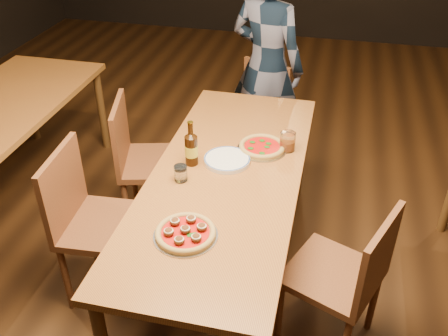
% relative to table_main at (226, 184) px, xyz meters
% --- Properties ---
extents(ground, '(9.00, 9.00, 0.00)m').
position_rel_table_main_xyz_m(ground, '(0.00, 0.00, -0.68)').
color(ground, black).
extents(table_main, '(0.80, 2.00, 0.75)m').
position_rel_table_main_xyz_m(table_main, '(0.00, 0.00, 0.00)').
color(table_main, brown).
rests_on(table_main, ground).
extents(chair_main_nw, '(0.48, 0.48, 0.97)m').
position_rel_table_main_xyz_m(chair_main_nw, '(-0.62, -0.26, -0.19)').
color(chair_main_nw, '#552A16').
rests_on(chair_main_nw, ground).
extents(chair_main_sw, '(0.54, 0.54, 0.95)m').
position_rel_table_main_xyz_m(chair_main_sw, '(-0.58, 0.42, -0.21)').
color(chair_main_sw, '#552A16').
rests_on(chair_main_sw, ground).
extents(chair_main_e, '(0.56, 0.56, 0.91)m').
position_rel_table_main_xyz_m(chair_main_e, '(0.62, -0.32, -0.22)').
color(chair_main_e, '#552A16').
rests_on(chair_main_e, ground).
extents(chair_end, '(0.54, 0.54, 0.88)m').
position_rel_table_main_xyz_m(chair_end, '(-0.07, 1.23, -0.24)').
color(chair_end, '#552A16').
rests_on(chair_end, ground).
extents(pizza_meatball, '(0.30, 0.30, 0.05)m').
position_rel_table_main_xyz_m(pizza_meatball, '(-0.07, -0.53, 0.09)').
color(pizza_meatball, '#B7B7BF').
rests_on(pizza_meatball, table_main).
extents(pizza_margherita, '(0.29, 0.29, 0.04)m').
position_rel_table_main_xyz_m(pizza_margherita, '(0.15, 0.29, 0.09)').
color(pizza_margherita, '#B7B7BF').
rests_on(pizza_margherita, table_main).
extents(plate_stack, '(0.26, 0.26, 0.02)m').
position_rel_table_main_xyz_m(plate_stack, '(-0.02, 0.12, 0.08)').
color(plate_stack, white).
rests_on(plate_stack, table_main).
extents(beer_bottle, '(0.07, 0.07, 0.26)m').
position_rel_table_main_xyz_m(beer_bottle, '(-0.21, 0.05, 0.16)').
color(beer_bottle, black).
rests_on(beer_bottle, table_main).
extents(water_glass, '(0.07, 0.07, 0.09)m').
position_rel_table_main_xyz_m(water_glass, '(-0.22, -0.11, 0.12)').
color(water_glass, white).
rests_on(water_glass, table_main).
extents(amber_glass, '(0.09, 0.09, 0.11)m').
position_rel_table_main_xyz_m(amber_glass, '(0.29, 0.32, 0.13)').
color(amber_glass, '#A54A12').
rests_on(amber_glass, table_main).
extents(diner, '(0.70, 0.59, 1.65)m').
position_rel_table_main_xyz_m(diner, '(-0.00, 1.37, 0.15)').
color(diner, black).
rests_on(diner, ground).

